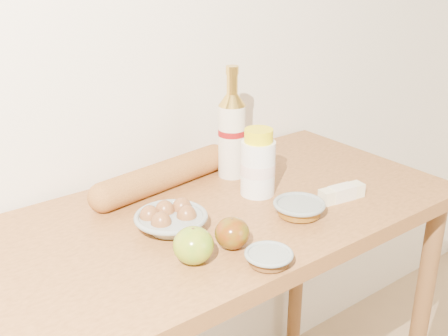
{
  "coord_description": "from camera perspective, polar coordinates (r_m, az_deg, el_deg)",
  "views": [
    {
      "loc": [
        -0.72,
        0.22,
        1.5
      ],
      "look_at": [
        0.0,
        1.15,
        1.02
      ],
      "focal_mm": 45.0,
      "sensor_mm": 36.0,
      "label": 1
    }
  ],
  "objects": [
    {
      "name": "sugar_bowl",
      "position": [
        1.13,
        4.56,
        -9.08
      ],
      "size": [
        0.12,
        0.12,
        0.03
      ],
      "rotation": [
        0.0,
        0.0,
        -0.28
      ],
      "color": "gray",
      "rests_on": "table"
    },
    {
      "name": "baguette",
      "position": [
        1.45,
        -6.21,
        -0.78
      ],
      "size": [
        0.44,
        0.13,
        0.07
      ],
      "rotation": [
        0.0,
        0.0,
        0.13
      ],
      "color": "#B57637",
      "rests_on": "table"
    },
    {
      "name": "back_wall",
      "position": [
        1.49,
        -8.79,
        14.31
      ],
      "size": [
        3.5,
        0.02,
        2.6
      ],
      "primitive_type": "cube",
      "color": "white",
      "rests_on": "ground"
    },
    {
      "name": "apple_yellowgreen",
      "position": [
        1.12,
        -3.13,
        -7.85
      ],
      "size": [
        0.09,
        0.09,
        0.08
      ],
      "rotation": [
        0.0,
        0.0,
        0.07
      ],
      "color": "#A7A321",
      "rests_on": "table"
    },
    {
      "name": "table",
      "position": [
        1.4,
        -0.76,
        -8.88
      ],
      "size": [
        1.2,
        0.6,
        0.9
      ],
      "color": "#B07238",
      "rests_on": "ground"
    },
    {
      "name": "bourbon_bottle",
      "position": [
        1.49,
        0.81,
        3.6
      ],
      "size": [
        0.1,
        0.1,
        0.3
      ],
      "rotation": [
        0.0,
        0.0,
        0.42
      ],
      "color": "beige",
      "rests_on": "table"
    },
    {
      "name": "egg_bowl",
      "position": [
        1.25,
        -5.47,
        -5.21
      ],
      "size": [
        0.18,
        0.18,
        0.06
      ],
      "rotation": [
        0.0,
        0.0,
        -0.12
      ],
      "color": "gray",
      "rests_on": "table"
    },
    {
      "name": "apple_redgreen_right",
      "position": [
        1.17,
        0.83,
        -6.63
      ],
      "size": [
        0.09,
        0.09,
        0.07
      ],
      "rotation": [
        0.0,
        0.0,
        -0.27
      ],
      "color": "maroon",
      "rests_on": "table"
    },
    {
      "name": "cream_bottle",
      "position": [
        1.4,
        3.47,
        0.37
      ],
      "size": [
        0.11,
        0.11,
        0.17
      ],
      "rotation": [
        0.0,
        0.0,
        0.26
      ],
      "color": "white",
      "rests_on": "table"
    },
    {
      "name": "syrup_bowl",
      "position": [
        1.32,
        7.63,
        -4.07
      ],
      "size": [
        0.14,
        0.14,
        0.04
      ],
      "rotation": [
        0.0,
        0.0,
        0.14
      ],
      "color": "gray",
      "rests_on": "table"
    },
    {
      "name": "butter_stick",
      "position": [
        1.42,
        11.87,
        -2.52
      ],
      "size": [
        0.13,
        0.05,
        0.04
      ],
      "rotation": [
        0.0,
        0.0,
        -0.16
      ],
      "color": "beige",
      "rests_on": "table"
    }
  ]
}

